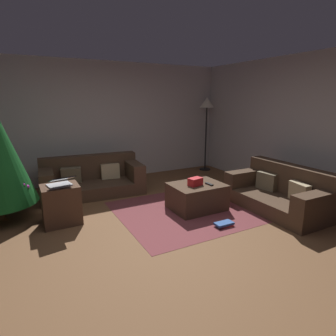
{
  "coord_description": "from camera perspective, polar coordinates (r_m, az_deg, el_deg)",
  "views": [
    {
      "loc": [
        -1.51,
        -3.11,
        1.8
      ],
      "look_at": [
        0.51,
        0.65,
        0.75
      ],
      "focal_mm": 30.04,
      "sensor_mm": 36.0,
      "label": 1
    }
  ],
  "objects": [
    {
      "name": "ground_plane",
      "position": [
        3.9,
        -2.16,
        -13.67
      ],
      "size": [
        6.4,
        6.4,
        0.0
      ],
      "primitive_type": "plane",
      "color": "brown"
    },
    {
      "name": "rear_partition",
      "position": [
        6.45,
        -14.81,
        8.93
      ],
      "size": [
        6.4,
        0.12,
        2.6
      ],
      "primitive_type": "cube",
      "color": "#BCB7B2",
      "rests_on": "ground_plane"
    },
    {
      "name": "corner_partition",
      "position": [
        5.62,
        28.07,
        7.12
      ],
      "size": [
        0.12,
        6.4,
        2.6
      ],
      "primitive_type": "cube",
      "color": "#B5B0AB",
      "rests_on": "ground_plane"
    },
    {
      "name": "couch_left",
      "position": [
        5.69,
        -15.17,
        -2.18
      ],
      "size": [
        1.93,
        1.03,
        0.71
      ],
      "rotation": [
        0.0,
        0.0,
        3.07
      ],
      "color": "#473323",
      "rests_on": "ground_plane"
    },
    {
      "name": "couch_right",
      "position": [
        5.05,
        21.88,
        -4.71
      ],
      "size": [
        0.89,
        1.69,
        0.73
      ],
      "rotation": [
        0.0,
        0.0,
        1.56
      ],
      "color": "#473323",
      "rests_on": "ground_plane"
    },
    {
      "name": "ottoman",
      "position": [
        4.74,
        5.85,
        -5.77
      ],
      "size": [
        0.86,
        0.67,
        0.43
      ],
      "primitive_type": "cube",
      "color": "#473323",
      "rests_on": "ground_plane"
    },
    {
      "name": "gift_box",
      "position": [
        4.59,
        5.57,
        -2.78
      ],
      "size": [
        0.25,
        0.18,
        0.13
      ],
      "primitive_type": "cube",
      "rotation": [
        0.0,
        0.0,
        0.21
      ],
      "color": "red",
      "rests_on": "ottoman"
    },
    {
      "name": "tv_remote",
      "position": [
        4.67,
        8.35,
        -3.24
      ],
      "size": [
        0.06,
        0.16,
        0.02
      ],
      "primitive_type": "cube",
      "rotation": [
        0.0,
        0.0,
        0.07
      ],
      "color": "black",
      "rests_on": "ottoman"
    },
    {
      "name": "side_table",
      "position": [
        4.45,
        -20.84,
        -6.93
      ],
      "size": [
        0.52,
        0.44,
        0.58
      ],
      "primitive_type": "cube",
      "color": "#4C3323",
      "rests_on": "ground_plane"
    },
    {
      "name": "laptop",
      "position": [
        4.29,
        -20.99,
        -2.81
      ],
      "size": [
        0.38,
        0.46,
        0.19
      ],
      "color": "silver",
      "rests_on": "side_table"
    },
    {
      "name": "book_stack",
      "position": [
        4.24,
        11.3,
        -11.12
      ],
      "size": [
        0.28,
        0.18,
        0.06
      ],
      "color": "#B7332D",
      "rests_on": "ground_plane"
    },
    {
      "name": "corner_lamp",
      "position": [
        7.22,
        7.88,
        11.87
      ],
      "size": [
        0.36,
        0.36,
        1.84
      ],
      "color": "black",
      "rests_on": "ground_plane"
    },
    {
      "name": "area_rug",
      "position": [
        4.82,
        5.79,
        -8.14
      ],
      "size": [
        2.6,
        2.0,
        0.01
      ],
      "primitive_type": "cube",
      "color": "brown",
      "rests_on": "ground_plane"
    }
  ]
}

